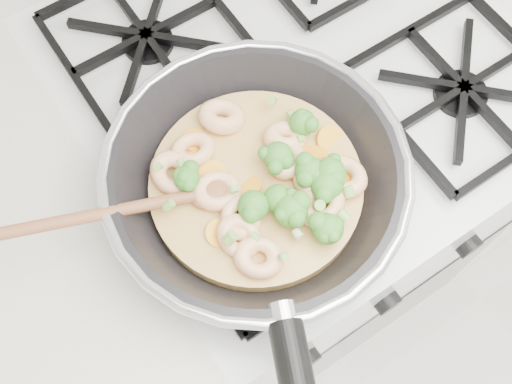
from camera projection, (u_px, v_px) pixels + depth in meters
stove at (286, 198)px, 1.23m from camera, size 0.60×0.60×0.92m
skillet at (258, 185)px, 0.69m from camera, size 0.49×0.50×0.10m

